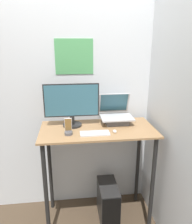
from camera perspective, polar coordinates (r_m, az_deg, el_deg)
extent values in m
cube|color=silver|center=(2.57, -0.65, 2.26)|extent=(6.00, 0.05, 2.60)
cube|color=#4C9959|center=(2.44, -5.73, 14.19)|extent=(0.41, 0.01, 0.37)
cube|color=silver|center=(2.14, 19.88, -1.99)|extent=(0.05, 6.00, 2.60)
cube|color=#936D47|center=(2.27, 0.45, -4.57)|extent=(1.18, 0.59, 0.02)
cylinder|color=black|center=(2.34, -12.88, -20.37)|extent=(0.04, 0.04, 1.11)
cylinder|color=black|center=(2.46, 14.49, -18.32)|extent=(0.04, 0.04, 1.11)
cylinder|color=black|center=(2.74, -11.92, -14.13)|extent=(0.04, 0.04, 1.11)
cylinder|color=black|center=(2.85, 10.89, -12.77)|extent=(0.04, 0.04, 1.11)
cube|color=#4C4C51|center=(2.40, 5.39, -2.36)|extent=(0.24, 0.17, 0.06)
cube|color=#B7B7BC|center=(2.38, 5.42, -1.44)|extent=(0.35, 0.24, 0.02)
cube|color=#B7B7BC|center=(2.50, 4.70, 2.42)|extent=(0.35, 0.10, 0.23)
cube|color=#336072|center=(2.49, 4.73, 2.44)|extent=(0.31, 0.08, 0.21)
cylinder|color=black|center=(2.35, -6.19, -3.36)|extent=(0.20, 0.20, 0.02)
cylinder|color=black|center=(2.33, -6.23, -2.01)|extent=(0.05, 0.05, 0.10)
cube|color=black|center=(2.27, -6.41, 3.04)|extent=(0.57, 0.01, 0.35)
cube|color=#336072|center=(2.27, -6.40, 2.99)|extent=(0.55, 0.01, 0.32)
cube|color=silver|center=(2.13, -0.30, -5.59)|extent=(0.29, 0.12, 0.01)
cube|color=#A8A8AD|center=(2.13, -0.30, -5.38)|extent=(0.26, 0.11, 0.00)
ellipsoid|color=white|center=(2.17, 4.91, -5.03)|extent=(0.04, 0.06, 0.03)
cylinder|color=#4C4C51|center=(2.13, -7.18, -5.57)|extent=(0.08, 0.08, 0.03)
cube|color=silver|center=(2.11, -7.27, -3.32)|extent=(0.07, 0.04, 0.14)
cube|color=olive|center=(2.11, -7.27, -3.34)|extent=(0.06, 0.03, 0.13)
cube|color=black|center=(2.75, 3.13, -22.28)|extent=(0.21, 0.42, 0.44)
cube|color=black|center=(2.59, 4.05, -25.27)|extent=(0.20, 0.01, 0.41)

